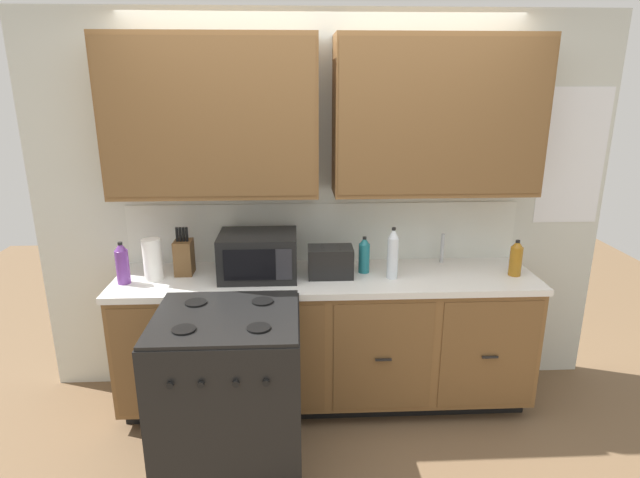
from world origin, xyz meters
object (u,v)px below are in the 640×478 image
stove_range (230,395)px  knife_block (184,257)px  bottle_violet (122,263)px  bottle_clear (393,254)px  bottle_amber (516,258)px  toaster (330,262)px  paper_towel_roll (153,259)px  microwave (258,255)px  bottle_teal (364,255)px

stove_range → knife_block: knife_block is taller
stove_range → bottle_violet: 1.05m
bottle_violet → knife_block: bearing=23.8°
knife_block → bottle_clear: bottle_clear is taller
bottle_amber → stove_range: bearing=-161.9°
toaster → paper_towel_roll: bearing=-180.0°
paper_towel_roll → bottle_clear: (1.48, -0.05, 0.03)m
microwave → bottle_clear: bottle_clear is taller
microwave → knife_block: size_ratio=1.55×
bottle_teal → bottle_clear: bearing=-34.5°
microwave → bottle_clear: size_ratio=1.47×
knife_block → bottle_violet: knife_block is taller
bottle_teal → bottle_clear: bottle_clear is taller
stove_range → microwave: (0.13, 0.63, 0.58)m
toaster → bottle_teal: bottle_teal is taller
microwave → toaster: 0.45m
paper_towel_roll → bottle_teal: size_ratio=1.10×
toaster → bottle_clear: (0.38, -0.05, 0.06)m
stove_range → bottle_amber: bearing=18.1°
bottle_clear → toaster: bearing=172.6°
toaster → bottle_amber: bearing=-1.9°
knife_block → paper_towel_roll: knife_block is taller
microwave → toaster: microwave is taller
bottle_amber → bottle_violet: bottle_violet is taller
microwave → bottle_teal: bearing=3.7°
bottle_clear → bottle_amber: bearing=0.8°
toaster → bottle_violet: bottle_violet is taller
bottle_violet → bottle_clear: bearing=0.4°
microwave → paper_towel_roll: bearing=-178.3°
toaster → bottle_clear: bearing=-7.4°
toaster → knife_block: knife_block is taller
toaster → knife_block: bearing=174.5°
bottle_teal → bottle_clear: size_ratio=0.72×
paper_towel_roll → bottle_violet: 0.18m
microwave → bottle_violet: bearing=-174.5°
stove_range → bottle_teal: 1.19m
knife_block → bottle_clear: (1.31, -0.14, 0.04)m
bottle_amber → paper_towel_roll: bearing=179.0°
microwave → bottle_teal: size_ratio=2.02×
bottle_amber → bottle_teal: 0.95m
bottle_clear → knife_block: bearing=174.0°
bottle_violet → paper_towel_roll: bearing=19.6°
knife_block → bottle_amber: 2.10m
toaster → knife_block: (-0.93, 0.09, 0.02)m
bottle_amber → bottle_clear: bottle_clear is taller
bottle_clear → bottle_violet: bearing=-179.6°
knife_block → paper_towel_roll: size_ratio=1.19×
stove_range → knife_block: bearing=116.2°
microwave → bottle_amber: size_ratio=2.07×
microwave → bottle_teal: 0.67m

